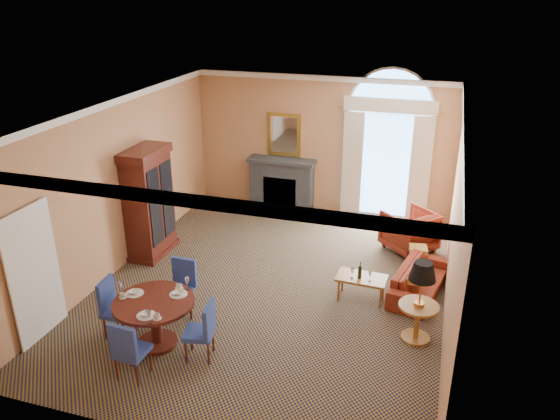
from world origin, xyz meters
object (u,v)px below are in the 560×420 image
(armoire, at_px, (149,204))
(coffee_table, at_px, (361,279))
(armchair, at_px, (409,231))
(dining_table, at_px, (155,313))
(side_table, at_px, (421,291))
(sofa, at_px, (420,280))

(armoire, distance_m, coffee_table, 4.40)
(armoire, relative_size, armchair, 2.37)
(dining_table, distance_m, side_table, 3.97)
(sofa, bearing_deg, armoire, 101.87)
(armoire, distance_m, side_table, 5.50)
(armchair, bearing_deg, dining_table, 5.34)
(coffee_table, bearing_deg, armchair, 76.97)
(sofa, relative_size, side_table, 1.33)
(coffee_table, distance_m, side_table, 1.41)
(side_table, bearing_deg, armchair, 97.13)
(armchair, bearing_deg, sofa, 54.27)
(coffee_table, xyz_separation_m, side_table, (1.00, -0.88, 0.44))
(armoire, height_order, side_table, armoire)
(armchair, height_order, coffee_table, armchair)
(sofa, xyz_separation_m, armchair, (-0.33, 1.66, 0.17))
(dining_table, xyz_separation_m, armchair, (3.36, 4.36, -0.14))
(armchair, bearing_deg, side_table, 50.03)
(armchair, height_order, side_table, side_table)
(dining_table, distance_m, coffee_table, 3.50)
(dining_table, bearing_deg, coffee_table, 38.57)
(armoire, height_order, coffee_table, armoire)
(armchair, relative_size, coffee_table, 1.06)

